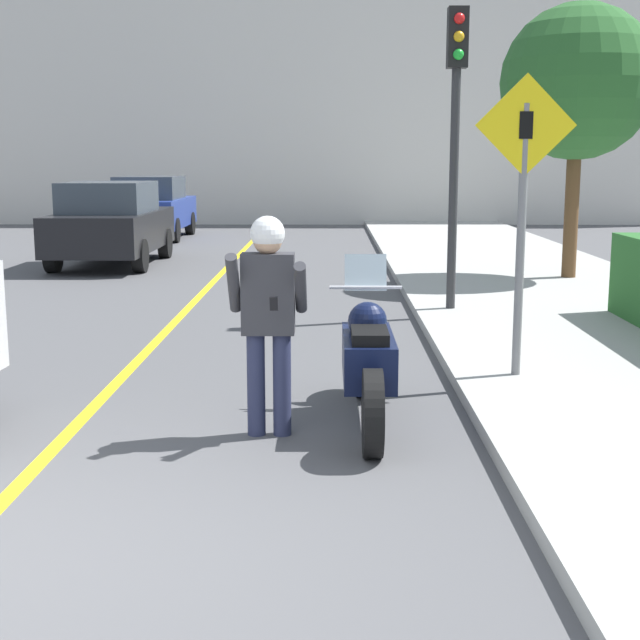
{
  "coord_description": "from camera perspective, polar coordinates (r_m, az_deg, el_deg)",
  "views": [
    {
      "loc": [
        1.44,
        -4.23,
        2.1
      ],
      "look_at": [
        1.36,
        2.94,
        0.81
      ],
      "focal_mm": 50.0,
      "sensor_mm": 36.0,
      "label": 1
    }
  ],
  "objects": [
    {
      "name": "traffic_light",
      "position": [
        12.06,
        8.69,
        13.55
      ],
      "size": [
        0.26,
        0.3,
        3.91
      ],
      "color": "#2D2D30",
      "rests_on": "sidewalk_curb"
    },
    {
      "name": "building_backdrop",
      "position": [
        30.3,
        -2.17,
        13.02
      ],
      "size": [
        28.0,
        1.2,
        7.22
      ],
      "color": "beige",
      "rests_on": "ground"
    },
    {
      "name": "parked_car_blue",
      "position": [
        24.75,
        -10.74,
        7.12
      ],
      "size": [
        1.88,
        4.2,
        1.68
      ],
      "color": "black",
      "rests_on": "ground"
    },
    {
      "name": "motorcycle",
      "position": [
        7.16,
        3.08,
        -2.66
      ],
      "size": [
        0.62,
        2.29,
        1.31
      ],
      "color": "black",
      "rests_on": "ground"
    },
    {
      "name": "crossing_sign",
      "position": [
        8.33,
        12.84,
        7.67
      ],
      "size": [
        0.91,
        0.08,
        2.74
      ],
      "color": "slate",
      "rests_on": "sidewalk_curb"
    },
    {
      "name": "person_biker",
      "position": [
        6.74,
        -3.34,
        1.07
      ],
      "size": [
        0.59,
        0.47,
        1.7
      ],
      "color": "#282D4C",
      "rests_on": "ground"
    },
    {
      "name": "ground_plane",
      "position": [
        4.93,
        -17.03,
        -15.49
      ],
      "size": [
        80.0,
        80.0,
        0.0
      ],
      "primitive_type": "plane",
      "color": "#4C4C4F"
    },
    {
      "name": "street_tree",
      "position": [
        15.84,
        16.17,
        14.37
      ],
      "size": [
        2.56,
        2.56,
        4.54
      ],
      "color": "brown",
      "rests_on": "sidewalk_curb"
    },
    {
      "name": "parked_car_black",
      "position": [
        18.57,
        -13.21,
        6.07
      ],
      "size": [
        1.88,
        4.2,
        1.68
      ],
      "color": "black",
      "rests_on": "ground"
    },
    {
      "name": "road_center_line",
      "position": [
        10.64,
        -10.45,
        -1.36
      ],
      "size": [
        0.12,
        36.0,
        0.01
      ],
      "color": "yellow",
      "rests_on": "ground"
    }
  ]
}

